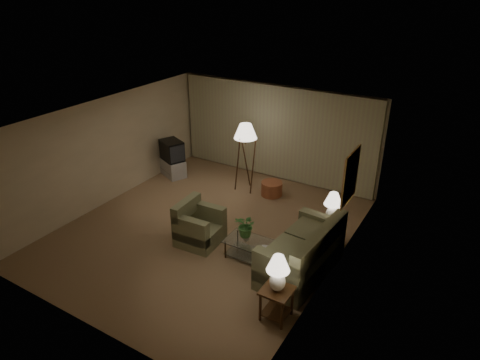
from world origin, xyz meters
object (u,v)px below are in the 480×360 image
armchair (200,227)px  table_lamp_far (333,205)px  crt_tv (172,150)px  ottoman (272,189)px  coffee_table (253,248)px  table_lamp_near (278,270)px  side_table_near (277,299)px  floor_lamp (245,156)px  vase (246,237)px  side_table_far (330,228)px  tv_cabinet (173,168)px  sofa (301,254)px

armchair → table_lamp_far: (2.48, 1.39, 0.61)m
crt_tv → ottoman: crt_tv is taller
ottoman → coffee_table: bearing=-70.6°
table_lamp_near → crt_tv: table_lamp_near is taller
side_table_near → table_lamp_far: 2.67m
table_lamp_far → floor_lamp: size_ratio=0.35×
side_table_near → vase: (-1.32, 1.25, 0.08)m
side_table_near → table_lamp_near: size_ratio=0.88×
side_table_far → tv_cabinet: size_ratio=0.66×
sofa → tv_cabinet: (-5.05, 2.30, -0.19)m
sofa → side_table_far: (0.15, 1.25, -0.03)m
table_lamp_near → ottoman: 4.64m
vase → side_table_near: bearing=-43.4°
sofa → ottoman: sofa is taller
table_lamp_near → sofa: bearing=96.3°
sofa → floor_lamp: 3.84m
coffee_table → tv_cabinet: 4.69m
table_lamp_far → crt_tv: bearing=168.6°
vase → ottoman: bearing=106.6°
armchair → coffee_table: (1.30, 0.04, -0.10)m
coffee_table → tv_cabinet: size_ratio=1.27×
tv_cabinet → crt_tv: (0.00, 0.00, 0.54)m
ottoman → sofa: bearing=-53.3°
table_lamp_far → crt_tv: size_ratio=0.81×
side_table_far → table_lamp_far: (0.00, 0.00, 0.59)m
armchair → tv_cabinet: size_ratio=1.09×
armchair → side_table_far: armchair is taller
table_lamp_far → vase: bearing=-134.4°
floor_lamp → vase: (1.60, -2.70, -0.50)m
armchair → tv_cabinet: (-2.72, 2.44, -0.13)m
table_lamp_near → tv_cabinet: bearing=144.9°
table_lamp_far → floor_lamp: floor_lamp is taller
floor_lamp → ottoman: bearing=6.4°
table_lamp_near → tv_cabinet: (-5.20, 3.65, -0.75)m
table_lamp_far → side_table_near: bearing=-90.0°
armchair → tv_cabinet: bearing=45.2°
armchair → vase: armchair is taller
sofa → floor_lamp: bearing=-128.2°
crt_tv → floor_lamp: 2.31m
armchair → table_lamp_far: bearing=-63.7°
side_table_far → vase: side_table_far is taller
sofa → side_table_near: 1.36m
side_table_far → table_lamp_near: 2.67m
sofa → armchair: size_ratio=2.16×
tv_cabinet → floor_lamp: 2.41m
table_lamp_far → coffee_table: bearing=-130.9°
side_table_near → floor_lamp: size_ratio=0.32×
floor_lamp → armchair: bearing=-80.7°
table_lamp_far → tv_cabinet: 5.36m
crt_tv → vase: bearing=-7.2°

